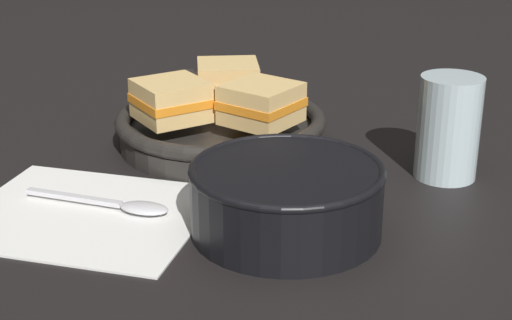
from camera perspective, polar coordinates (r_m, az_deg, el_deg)
ground_plane at (r=0.82m, az=-3.91°, el=-2.65°), size 4.00×4.00×0.00m
napkin at (r=0.80m, az=-12.31°, el=-3.80°), size 0.24×0.20×0.00m
soup_bowl at (r=0.73m, az=2.24°, el=-2.54°), size 0.18×0.18×0.07m
spoon at (r=0.79m, az=-9.54°, el=-3.25°), size 0.16×0.03×0.01m
skillet at (r=0.96m, az=-2.60°, el=2.34°), size 0.26×0.33×0.04m
sandwich_near_left at (r=0.92m, az=-6.16°, el=4.34°), size 0.11×0.11×0.05m
sandwich_near_right at (r=0.90m, az=0.39°, el=4.13°), size 0.10×0.10×0.05m
sandwich_far_left at (r=1.00m, az=-2.05°, el=5.80°), size 0.10×0.10×0.05m
drinking_glass at (r=0.87m, az=13.82°, el=2.31°), size 0.07×0.07×0.11m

